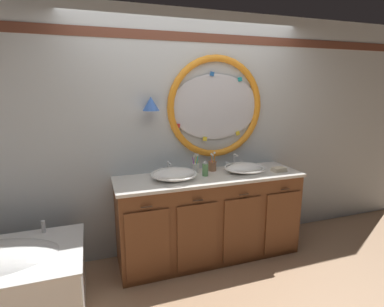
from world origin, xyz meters
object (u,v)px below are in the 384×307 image
(sink_basin_left, at_px, (174,174))
(sink_basin_right, at_px, (244,168))
(folded_hand_towel, at_px, (279,170))
(toothbrush_holder_right, at_px, (212,166))
(soap_dispenser, at_px, (205,169))
(toothbrush_holder_left, at_px, (196,167))

(sink_basin_left, relative_size, sink_basin_right, 1.05)
(folded_hand_towel, bearing_deg, sink_basin_left, 175.88)
(toothbrush_holder_right, height_order, soap_dispenser, toothbrush_holder_right)
(sink_basin_right, bearing_deg, soap_dispenser, 176.72)
(sink_basin_right, distance_m, soap_dispenser, 0.45)
(folded_hand_towel, bearing_deg, soap_dispenser, 172.45)
(toothbrush_holder_left, bearing_deg, sink_basin_right, -18.55)
(sink_basin_left, relative_size, toothbrush_holder_right, 2.17)
(sink_basin_left, distance_m, sink_basin_right, 0.78)
(toothbrush_holder_left, height_order, soap_dispenser, toothbrush_holder_left)
(toothbrush_holder_left, bearing_deg, toothbrush_holder_right, 3.78)
(sink_basin_left, distance_m, folded_hand_towel, 1.17)
(sink_basin_right, relative_size, toothbrush_holder_left, 2.06)
(sink_basin_right, relative_size, soap_dispenser, 2.80)
(sink_basin_left, xyz_separation_m, toothbrush_holder_right, (0.49, 0.18, -0.00))
(sink_basin_left, bearing_deg, folded_hand_towel, -4.12)
(sink_basin_right, distance_m, toothbrush_holder_right, 0.35)
(folded_hand_towel, bearing_deg, toothbrush_holder_right, 158.80)
(toothbrush_holder_left, distance_m, toothbrush_holder_right, 0.20)
(toothbrush_holder_left, bearing_deg, soap_dispenser, -69.88)
(toothbrush_holder_right, bearing_deg, folded_hand_towel, -21.20)
(sink_basin_left, xyz_separation_m, sink_basin_right, (0.78, 0.00, -0.01))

